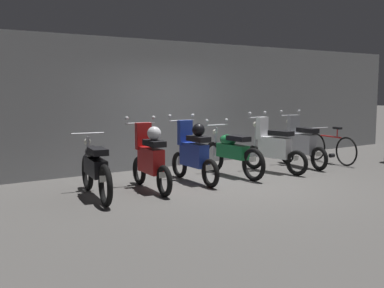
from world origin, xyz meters
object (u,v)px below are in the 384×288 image
at_px(motorbike_slot_1, 150,158).
at_px(motorbike_slot_4, 273,148).
at_px(motorbike_slot_5, 301,144).
at_px(motorbike_slot_3, 232,152).
at_px(motorbike_slot_0, 95,168).
at_px(bicycle, 331,148).
at_px(motorbike_slot_2, 193,153).

xyz_separation_m(motorbike_slot_1, motorbike_slot_4, (3.09, 0.11, -0.04)).
bearing_deg(motorbike_slot_5, motorbike_slot_3, -179.76).
relative_size(motorbike_slot_0, bicycle, 1.13).
xyz_separation_m(motorbike_slot_4, motorbike_slot_5, (1.05, 0.15, 0.00)).
height_order(motorbike_slot_0, motorbike_slot_1, motorbike_slot_1).
bearing_deg(motorbike_slot_1, motorbike_slot_5, 3.63).
xyz_separation_m(motorbike_slot_0, motorbike_slot_2, (2.07, 0.14, 0.08)).
distance_m(motorbike_slot_2, bicycle, 4.11).
xyz_separation_m(motorbike_slot_3, bicycle, (3.07, -0.02, -0.13)).
xyz_separation_m(motorbike_slot_1, bicycle, (5.14, 0.24, -0.21)).
bearing_deg(bicycle, motorbike_slot_1, -177.36).
distance_m(motorbike_slot_1, motorbike_slot_4, 3.10).
distance_m(motorbike_slot_2, motorbike_slot_4, 2.06).
relative_size(motorbike_slot_1, motorbike_slot_2, 1.00).
height_order(motorbike_slot_2, bicycle, motorbike_slot_2).
distance_m(motorbike_slot_2, motorbike_slot_3, 1.04).
bearing_deg(motorbike_slot_4, bicycle, 3.48).
relative_size(motorbike_slot_0, motorbike_slot_2, 1.15).
distance_m(motorbike_slot_1, motorbike_slot_3, 2.08).
bearing_deg(motorbike_slot_5, motorbike_slot_0, -177.24).
bearing_deg(motorbike_slot_2, motorbike_slot_3, 5.61).
distance_m(motorbike_slot_4, bicycle, 2.05).
distance_m(motorbike_slot_1, bicycle, 5.15).
bearing_deg(motorbike_slot_3, motorbike_slot_2, -174.39).
xyz_separation_m(motorbike_slot_5, bicycle, (1.00, -0.03, -0.17)).
xyz_separation_m(motorbike_slot_2, motorbike_slot_4, (2.06, -0.04, -0.04)).
height_order(motorbike_slot_2, motorbike_slot_5, same).
height_order(motorbike_slot_3, motorbike_slot_4, motorbike_slot_4).
distance_m(motorbike_slot_0, motorbike_slot_3, 3.11).
bearing_deg(motorbike_slot_0, motorbike_slot_1, -0.72).
height_order(motorbike_slot_0, motorbike_slot_3, motorbike_slot_3).
height_order(motorbike_slot_0, motorbike_slot_5, motorbike_slot_5).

